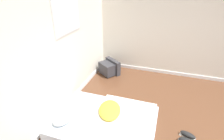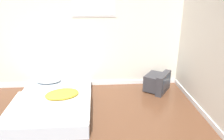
{
  "view_description": "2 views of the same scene",
  "coord_description": "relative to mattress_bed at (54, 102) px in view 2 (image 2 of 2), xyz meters",
  "views": [
    {
      "loc": [
        -2.07,
        0.96,
        2.46
      ],
      "look_at": [
        1.19,
        2.04,
        0.69
      ],
      "focal_mm": 28.0,
      "sensor_mm": 36.0,
      "label": 1
    },
    {
      "loc": [
        0.95,
        -1.69,
        2.05
      ],
      "look_at": [
        1.22,
        2.01,
        0.67
      ],
      "focal_mm": 35.0,
      "sensor_mm": 36.0,
      "label": 2
    }
  ],
  "objects": [
    {
      "name": "wall_back",
      "position": [
        -0.15,
        1.06,
        1.15
      ],
      "size": [
        7.91,
        0.08,
        2.6
      ],
      "color": "silver",
      "rests_on": "ground_plane"
    },
    {
      "name": "mattress_bed",
      "position": [
        0.0,
        0.0,
        0.0
      ],
      "size": [
        1.33,
        1.81,
        0.38
      ],
      "color": "silver",
      "rests_on": "ground_plane"
    },
    {
      "name": "crt_tv",
      "position": [
        2.06,
        0.63,
        0.05
      ],
      "size": [
        0.65,
        0.67,
        0.41
      ],
      "color": "#333338",
      "rests_on": "ground_plane"
    }
  ]
}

